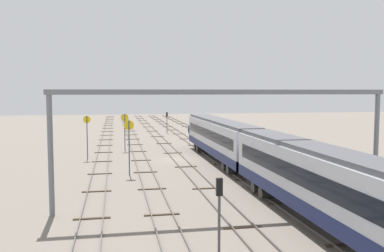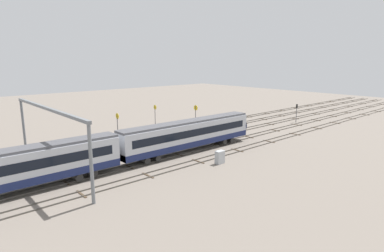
% 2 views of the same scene
% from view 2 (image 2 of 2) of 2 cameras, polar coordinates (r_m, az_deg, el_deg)
% --- Properties ---
extents(ground_plane, '(201.78, 201.78, 0.00)m').
position_cam_2_polar(ground_plane, '(54.51, -2.16, -3.22)').
color(ground_plane, slate).
extents(track_near_foreground, '(185.78, 2.40, 0.16)m').
position_cam_2_polar(track_near_foreground, '(48.04, 4.82, -5.23)').
color(track_near_foreground, '#59544C').
rests_on(track_near_foreground, ground).
extents(track_with_train, '(185.78, 2.40, 0.16)m').
position_cam_2_polar(track_with_train, '(51.16, 1.10, -4.13)').
color(track_with_train, '#59544C').
rests_on(track_with_train, ground).
extents(track_middle, '(185.78, 2.40, 0.16)m').
position_cam_2_polar(track_middle, '(54.49, -2.16, -3.14)').
color(track_middle, '#59544C').
rests_on(track_middle, ground).
extents(track_second_far, '(185.78, 2.40, 0.16)m').
position_cam_2_polar(track_second_far, '(57.99, -5.03, -2.27)').
color(track_second_far, '#59544C').
rests_on(track_second_far, ground).
extents(track_far_background, '(185.78, 2.40, 0.16)m').
position_cam_2_polar(track_far_background, '(61.63, -7.57, -1.49)').
color(track_far_background, '#59544C').
rests_on(track_far_background, ground).
extents(overhead_gantry, '(0.40, 24.45, 8.42)m').
position_cam_2_polar(overhead_gantry, '(43.06, -24.31, 0.78)').
color(overhead_gantry, slate).
rests_on(overhead_gantry, ground).
extents(speed_sign_near_foreground, '(0.14, 1.07, 5.15)m').
position_cam_2_polar(speed_sign_near_foreground, '(64.30, 0.65, 2.25)').
color(speed_sign_near_foreground, '#4C4C51').
rests_on(speed_sign_near_foreground, ground).
extents(speed_sign_mid_trackside, '(0.14, 0.90, 5.30)m').
position_cam_2_polar(speed_sign_mid_trackside, '(63.90, -6.60, 2.07)').
color(speed_sign_mid_trackside, '#4C4C51').
rests_on(speed_sign_mid_trackside, ground).
extents(speed_sign_far_trackside, '(0.14, 0.97, 5.45)m').
position_cam_2_polar(speed_sign_far_trackside, '(54.29, -13.15, 0.29)').
color(speed_sign_far_trackside, '#4C4C51').
rests_on(speed_sign_far_trackside, ground).
extents(signal_light_trackside_departure, '(0.31, 0.32, 4.14)m').
position_cam_2_polar(signal_light_trackside_departure, '(76.90, 18.17, 2.67)').
color(signal_light_trackside_departure, '#4C4C51').
rests_on(signal_light_trackside_departure, ground).
extents(relay_cabinet, '(1.30, 0.77, 1.81)m').
position_cam_2_polar(relay_cabinet, '(44.35, 4.99, -5.56)').
color(relay_cabinet, '#B2B7BC').
rests_on(relay_cabinet, ground).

